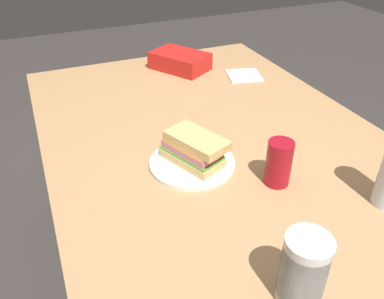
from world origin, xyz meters
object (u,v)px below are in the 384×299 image
(chip_bag, at_px, (180,61))
(soda_can_red, at_px, (279,163))
(dining_table, at_px, (235,183))
(sandwich, at_px, (193,149))
(paper_plate, at_px, (192,163))
(plastic_cup_stack, at_px, (303,270))

(chip_bag, bearing_deg, soda_can_red, 143.87)
(dining_table, relative_size, chip_bag, 7.71)
(dining_table, distance_m, sandwich, 0.18)
(paper_plate, relative_size, soda_can_red, 1.93)
(paper_plate, distance_m, chip_bag, 0.70)
(paper_plate, bearing_deg, dining_table, 76.35)
(dining_table, bearing_deg, soda_can_red, 20.23)
(dining_table, distance_m, chip_bag, 0.71)
(sandwich, xyz_separation_m, chip_bag, (-0.67, 0.22, -0.02))
(dining_table, height_order, chip_bag, chip_bag)
(sandwich, bearing_deg, soda_can_red, 47.34)
(paper_plate, bearing_deg, sandwich, 49.42)
(chip_bag, bearing_deg, plastic_cup_stack, 137.18)
(paper_plate, xyz_separation_m, sandwich, (0.00, 0.00, 0.05))
(sandwich, relative_size, chip_bag, 0.87)
(sandwich, bearing_deg, paper_plate, -130.58)
(paper_plate, distance_m, plastic_cup_stack, 0.47)
(sandwich, relative_size, plastic_cup_stack, 1.34)
(soda_can_red, xyz_separation_m, chip_bag, (-0.82, 0.06, -0.03))
(dining_table, bearing_deg, sandwich, -102.77)
(sandwich, height_order, soda_can_red, soda_can_red)
(sandwich, bearing_deg, chip_bag, 161.49)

